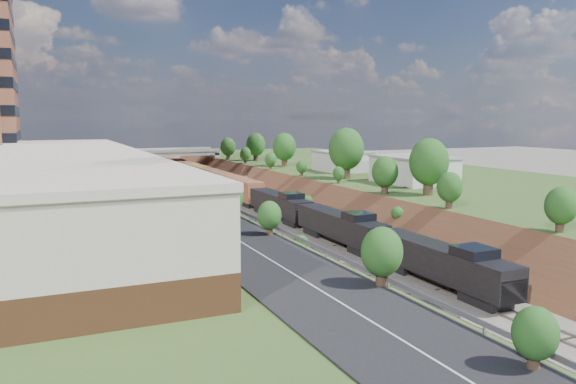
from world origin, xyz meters
The scene contains 15 objects.
platform_left centered at (-33.00, 60.00, 2.50)m, with size 44.00×180.00×5.00m, color #445C26.
platform_right centered at (33.00, 60.00, 2.50)m, with size 44.00×180.00×5.00m, color #445C26.
embankment_left centered at (-11.00, 60.00, 0.00)m, with size 7.07×180.00×7.07m, color brown.
embankment_right centered at (11.00, 60.00, 0.00)m, with size 7.07×180.00×7.07m, color brown.
rail_left_track centered at (-2.60, 60.00, 0.09)m, with size 1.58×180.00×0.18m, color gray.
rail_right_track centered at (2.60, 60.00, 0.09)m, with size 1.58×180.00×0.18m, color gray.
road centered at (-15.50, 60.00, 5.05)m, with size 8.00×180.00×0.10m, color black.
guardrail centered at (-11.40, 59.80, 5.55)m, with size 0.10×171.00×0.70m.
commercial_building centered at (-28.00, 38.00, 8.51)m, with size 14.30×62.30×7.00m.
overpass centered at (0.00, 122.00, 4.92)m, with size 24.50×8.30×7.40m.
white_building_near centered at (23.50, 52.00, 7.00)m, with size 9.00×12.00×4.00m, color silver.
white_building_far centered at (23.00, 74.00, 6.80)m, with size 8.00×10.00×3.60m, color silver.
tree_right_large centered at (17.00, 40.00, 9.38)m, with size 5.25×5.25×7.61m.
tree_left_crest centered at (-11.80, 20.00, 7.04)m, with size 2.45×2.45×3.55m.
freight_train centered at (2.60, 96.92, 2.56)m, with size 2.95×166.12×4.55m.
Camera 1 is at (-30.46, -20.38, 15.38)m, focal length 35.00 mm.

